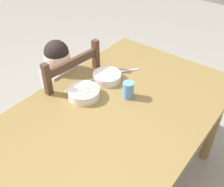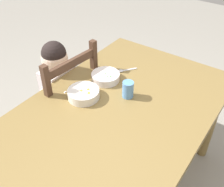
{
  "view_description": "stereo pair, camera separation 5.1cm",
  "coord_description": "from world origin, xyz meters",
  "px_view_note": "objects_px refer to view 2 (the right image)",
  "views": [
    {
      "loc": [
        -0.89,
        -0.66,
        1.7
      ],
      "look_at": [
        0.04,
        0.06,
        0.78
      ],
      "focal_mm": 43.35,
      "sensor_mm": 36.0,
      "label": 1
    },
    {
      "loc": [
        -0.92,
        -0.61,
        1.7
      ],
      "look_at": [
        0.04,
        0.06,
        0.78
      ],
      "focal_mm": 43.35,
      "sensor_mm": 36.0,
      "label": 2
    }
  ],
  "objects_px": {
    "dining_table": "(118,121)",
    "dining_chair": "(63,106)",
    "child_figure": "(61,86)",
    "bowl_of_peas": "(105,77)",
    "spoon": "(123,70)",
    "drinking_cup": "(128,89)",
    "bowl_of_carrots": "(83,93)"
  },
  "relations": [
    {
      "from": "dining_table",
      "to": "dining_chair",
      "type": "height_order",
      "value": "dining_chair"
    },
    {
      "from": "child_figure",
      "to": "bowl_of_peas",
      "type": "height_order",
      "value": "child_figure"
    },
    {
      "from": "spoon",
      "to": "drinking_cup",
      "type": "height_order",
      "value": "drinking_cup"
    },
    {
      "from": "drinking_cup",
      "to": "spoon",
      "type": "bearing_deg",
      "value": 38.91
    },
    {
      "from": "bowl_of_peas",
      "to": "spoon",
      "type": "distance_m",
      "value": 0.15
    },
    {
      "from": "child_figure",
      "to": "bowl_of_peas",
      "type": "bearing_deg",
      "value": -70.29
    },
    {
      "from": "spoon",
      "to": "drinking_cup",
      "type": "relative_size",
      "value": 1.24
    },
    {
      "from": "dining_chair",
      "to": "spoon",
      "type": "relative_size",
      "value": 7.58
    },
    {
      "from": "spoon",
      "to": "child_figure",
      "type": "bearing_deg",
      "value": 127.68
    },
    {
      "from": "dining_chair",
      "to": "drinking_cup",
      "type": "bearing_deg",
      "value": -83.95
    },
    {
      "from": "child_figure",
      "to": "bowl_of_carrots",
      "type": "xyz_separation_m",
      "value": [
        -0.11,
        -0.29,
        0.14
      ]
    },
    {
      "from": "child_figure",
      "to": "bowl_of_peas",
      "type": "relative_size",
      "value": 5.35
    },
    {
      "from": "bowl_of_carrots",
      "to": "spoon",
      "type": "height_order",
      "value": "bowl_of_carrots"
    },
    {
      "from": "drinking_cup",
      "to": "dining_table",
      "type": "bearing_deg",
      "value": -174.01
    },
    {
      "from": "dining_table",
      "to": "bowl_of_peas",
      "type": "relative_size",
      "value": 8.07
    },
    {
      "from": "bowl_of_peas",
      "to": "dining_chair",
      "type": "bearing_deg",
      "value": 110.3
    },
    {
      "from": "dining_chair",
      "to": "dining_table",
      "type": "bearing_deg",
      "value": -97.37
    },
    {
      "from": "dining_chair",
      "to": "drinking_cup",
      "type": "distance_m",
      "value": 0.6
    },
    {
      "from": "child_figure",
      "to": "bowl_of_carrots",
      "type": "bearing_deg",
      "value": -109.71
    },
    {
      "from": "dining_chair",
      "to": "bowl_of_carrots",
      "type": "height_order",
      "value": "dining_chair"
    },
    {
      "from": "dining_table",
      "to": "bowl_of_carrots",
      "type": "xyz_separation_m",
      "value": [
        -0.03,
        0.21,
        0.12
      ]
    },
    {
      "from": "dining_chair",
      "to": "drinking_cup",
      "type": "relative_size",
      "value": 9.43
    },
    {
      "from": "bowl_of_carrots",
      "to": "spoon",
      "type": "distance_m",
      "value": 0.36
    },
    {
      "from": "dining_chair",
      "to": "child_figure",
      "type": "relative_size",
      "value": 0.99
    },
    {
      "from": "dining_table",
      "to": "drinking_cup",
      "type": "height_order",
      "value": "drinking_cup"
    },
    {
      "from": "child_figure",
      "to": "spoon",
      "type": "bearing_deg",
      "value": -52.32
    },
    {
      "from": "dining_table",
      "to": "spoon",
      "type": "distance_m",
      "value": 0.38
    },
    {
      "from": "bowl_of_peas",
      "to": "spoon",
      "type": "xyz_separation_m",
      "value": [
        0.15,
        -0.03,
        -0.02
      ]
    },
    {
      "from": "drinking_cup",
      "to": "child_figure",
      "type": "bearing_deg",
      "value": 95.53
    },
    {
      "from": "spoon",
      "to": "bowl_of_carrots",
      "type": "bearing_deg",
      "value": 174.52
    },
    {
      "from": "dining_table",
      "to": "spoon",
      "type": "height_order",
      "value": "spoon"
    },
    {
      "from": "drinking_cup",
      "to": "bowl_of_peas",
      "type": "bearing_deg",
      "value": 74.02
    }
  ]
}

